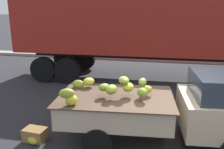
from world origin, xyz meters
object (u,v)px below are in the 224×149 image
at_px(pickup_truck, 196,108).
at_px(produce_crate, 35,134).
at_px(fallen_banana_bunch_near_tailgate, 33,140).
at_px(semi_trailer, 156,21).

distance_m(pickup_truck, produce_crate, 3.84).
height_order(fallen_banana_bunch_near_tailgate, produce_crate, produce_crate).
bearing_deg(pickup_truck, produce_crate, -174.62).
height_order(pickup_truck, semi_trailer, semi_trailer).
height_order(semi_trailer, produce_crate, semi_trailer).
relative_size(pickup_truck, produce_crate, 9.33).
bearing_deg(fallen_banana_bunch_near_tailgate, produce_crate, 99.06).
bearing_deg(produce_crate, semi_trailer, 66.60).
xyz_separation_m(pickup_truck, semi_trailer, (-1.20, 5.09, 1.66)).
xyz_separation_m(pickup_truck, fallen_banana_bunch_near_tailgate, (-3.68, -0.85, -0.79)).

